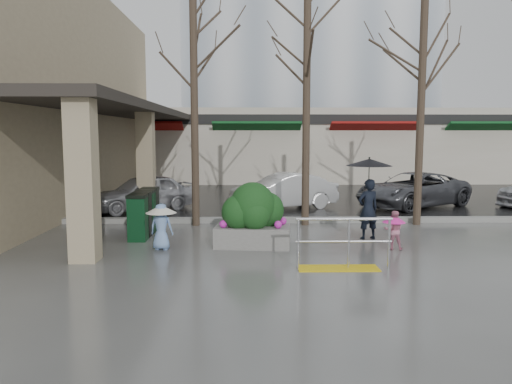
{
  "coord_description": "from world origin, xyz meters",
  "views": [
    {
      "loc": [
        -0.51,
        -10.81,
        2.66
      ],
      "look_at": [
        -0.29,
        0.81,
        1.3
      ],
      "focal_mm": 35.0,
      "sensor_mm": 36.0,
      "label": 1
    }
  ],
  "objects_px": {
    "handrail": "(341,250)",
    "child_blue": "(161,221)",
    "tree_mideast": "(423,56)",
    "car_b": "(284,191)",
    "tree_west": "(194,47)",
    "car_c": "(413,190)",
    "tree_midwest": "(307,42)",
    "planter": "(253,216)",
    "woman": "(369,189)",
    "news_boxes": "(144,213)",
    "car_a": "(143,193)",
    "child_pink": "(394,227)"
  },
  "relations": [
    {
      "from": "woman",
      "to": "car_a",
      "type": "distance_m",
      "value": 8.23
    },
    {
      "from": "tree_west",
      "to": "planter",
      "type": "height_order",
      "value": "tree_west"
    },
    {
      "from": "handrail",
      "to": "car_a",
      "type": "height_order",
      "value": "car_a"
    },
    {
      "from": "car_a",
      "to": "woman",
      "type": "bearing_deg",
      "value": 20.27
    },
    {
      "from": "tree_mideast",
      "to": "car_b",
      "type": "height_order",
      "value": "tree_mideast"
    },
    {
      "from": "woman",
      "to": "car_b",
      "type": "distance_m",
      "value": 5.49
    },
    {
      "from": "child_blue",
      "to": "car_c",
      "type": "relative_size",
      "value": 0.24
    },
    {
      "from": "tree_mideast",
      "to": "planter",
      "type": "bearing_deg",
      "value": -150.1
    },
    {
      "from": "car_a",
      "to": "child_blue",
      "type": "bearing_deg",
      "value": -18.54
    },
    {
      "from": "planter",
      "to": "car_c",
      "type": "distance_m",
      "value": 8.67
    },
    {
      "from": "child_pink",
      "to": "planter",
      "type": "xyz_separation_m",
      "value": [
        -3.24,
        0.36,
        0.21
      ]
    },
    {
      "from": "handrail",
      "to": "car_a",
      "type": "relative_size",
      "value": 0.51
    },
    {
      "from": "tree_mideast",
      "to": "child_blue",
      "type": "xyz_separation_m",
      "value": [
        -6.98,
        -3.08,
        -4.19
      ]
    },
    {
      "from": "news_boxes",
      "to": "child_pink",
      "type": "bearing_deg",
      "value": -16.85
    },
    {
      "from": "handrail",
      "to": "news_boxes",
      "type": "height_order",
      "value": "news_boxes"
    },
    {
      "from": "handrail",
      "to": "woman",
      "type": "xyz_separation_m",
      "value": [
        1.2,
        2.8,
        0.91
      ]
    },
    {
      "from": "news_boxes",
      "to": "car_c",
      "type": "height_order",
      "value": "car_c"
    },
    {
      "from": "handrail",
      "to": "tree_midwest",
      "type": "height_order",
      "value": "tree_midwest"
    },
    {
      "from": "woman",
      "to": "child_pink",
      "type": "relative_size",
      "value": 2.32
    },
    {
      "from": "tree_west",
      "to": "car_c",
      "type": "distance_m",
      "value": 9.45
    },
    {
      "from": "tree_mideast",
      "to": "planter",
      "type": "height_order",
      "value": "tree_mideast"
    },
    {
      "from": "tree_west",
      "to": "tree_mideast",
      "type": "height_order",
      "value": "tree_west"
    },
    {
      "from": "child_pink",
      "to": "car_c",
      "type": "bearing_deg",
      "value": -101.35
    },
    {
      "from": "news_boxes",
      "to": "car_b",
      "type": "bearing_deg",
      "value": 47.97
    },
    {
      "from": "handrail",
      "to": "car_c",
      "type": "bearing_deg",
      "value": 63.39
    },
    {
      "from": "handrail",
      "to": "planter",
      "type": "bearing_deg",
      "value": 130.78
    },
    {
      "from": "car_a",
      "to": "tree_west",
      "type": "bearing_deg",
      "value": 3.02
    },
    {
      "from": "car_c",
      "to": "tree_west",
      "type": "bearing_deg",
      "value": -96.5
    },
    {
      "from": "child_blue",
      "to": "news_boxes",
      "type": "height_order",
      "value": "news_boxes"
    },
    {
      "from": "handrail",
      "to": "news_boxes",
      "type": "distance_m",
      "value": 5.78
    },
    {
      "from": "handrail",
      "to": "child_blue",
      "type": "relative_size",
      "value": 1.76
    },
    {
      "from": "tree_west",
      "to": "car_a",
      "type": "xyz_separation_m",
      "value": [
        -2.11,
        2.79,
        -4.45
      ]
    },
    {
      "from": "tree_mideast",
      "to": "news_boxes",
      "type": "xyz_separation_m",
      "value": [
        -7.73,
        -1.3,
        -4.28
      ]
    },
    {
      "from": "tree_west",
      "to": "car_c",
      "type": "xyz_separation_m",
      "value": [
        7.54,
        3.55,
        -4.45
      ]
    },
    {
      "from": "child_blue",
      "to": "handrail",
      "type": "bearing_deg",
      "value": 165.2
    },
    {
      "from": "handrail",
      "to": "tree_mideast",
      "type": "distance_m",
      "value": 7.28
    },
    {
      "from": "child_blue",
      "to": "news_boxes",
      "type": "distance_m",
      "value": 1.93
    },
    {
      "from": "car_a",
      "to": "car_b",
      "type": "relative_size",
      "value": 0.97
    },
    {
      "from": "tree_midwest",
      "to": "news_boxes",
      "type": "xyz_separation_m",
      "value": [
        -4.43,
        -1.3,
        -4.65
      ]
    },
    {
      "from": "tree_midwest",
      "to": "car_c",
      "type": "height_order",
      "value": "tree_midwest"
    },
    {
      "from": "planter",
      "to": "woman",
      "type": "bearing_deg",
      "value": 15.32
    },
    {
      "from": "tree_west",
      "to": "news_boxes",
      "type": "distance_m",
      "value": 4.84
    },
    {
      "from": "tree_mideast",
      "to": "car_b",
      "type": "distance_m",
      "value": 6.45
    },
    {
      "from": "handrail",
      "to": "woman",
      "type": "bearing_deg",
      "value": 66.87
    },
    {
      "from": "planter",
      "to": "car_c",
      "type": "height_order",
      "value": "planter"
    },
    {
      "from": "woman",
      "to": "car_a",
      "type": "relative_size",
      "value": 0.56
    },
    {
      "from": "news_boxes",
      "to": "handrail",
      "type": "bearing_deg",
      "value": -37.28
    },
    {
      "from": "child_pink",
      "to": "car_b",
      "type": "height_order",
      "value": "car_b"
    },
    {
      "from": "tree_midwest",
      "to": "car_b",
      "type": "relative_size",
      "value": 1.83
    },
    {
      "from": "tree_west",
      "to": "car_b",
      "type": "xyz_separation_m",
      "value": [
        2.79,
        3.16,
        -4.45
      ]
    }
  ]
}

